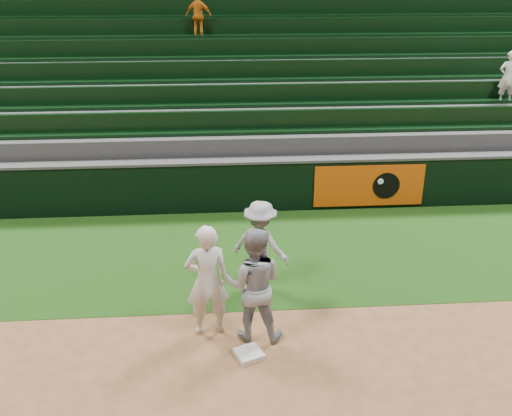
{
  "coord_description": "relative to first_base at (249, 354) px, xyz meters",
  "views": [
    {
      "loc": [
        -0.54,
        -7.22,
        5.48
      ],
      "look_at": [
        0.14,
        2.3,
        1.3
      ],
      "focal_mm": 40.0,
      "sensor_mm": 36.0,
      "label": 1
    }
  ],
  "objects": [
    {
      "name": "ground",
      "position": [
        0.15,
        0.28,
        -0.04
      ],
      "size": [
        70.0,
        70.0,
        0.0
      ],
      "primitive_type": "plane",
      "color": "brown",
      "rests_on": "ground"
    },
    {
      "name": "stadium_seating",
      "position": [
        0.15,
        9.25,
        1.66
      ],
      "size": [
        36.0,
        5.95,
        5.43
      ],
      "color": "#353537",
      "rests_on": "ground"
    },
    {
      "name": "base_coach",
      "position": [
        0.33,
        2.04,
        0.78
      ],
      "size": [
        1.22,
        1.06,
        1.64
      ],
      "primitive_type": "imported",
      "rotation": [
        0.0,
        0.0,
        2.61
      ],
      "color": "#9A9CA7",
      "rests_on": "foul_grass"
    },
    {
      "name": "baserunner",
      "position": [
        0.11,
        0.52,
        0.9
      ],
      "size": [
        1.01,
        0.84,
        1.88
      ],
      "primitive_type": "imported",
      "rotation": [
        0.0,
        0.0,
        2.99
      ],
      "color": "#91959B",
      "rests_on": "ground"
    },
    {
      "name": "field_wall",
      "position": [
        0.17,
        5.48,
        0.59
      ],
      "size": [
        36.0,
        0.45,
        1.25
      ],
      "color": "black",
      "rests_on": "ground"
    },
    {
      "name": "foul_grass",
      "position": [
        0.15,
        3.28,
        -0.04
      ],
      "size": [
        36.0,
        4.2,
        0.01
      ],
      "primitive_type": "cube",
      "color": "#15370D",
      "rests_on": "ground"
    },
    {
      "name": "first_base",
      "position": [
        0.0,
        0.0,
        0.0
      ],
      "size": [
        0.49,
        0.49,
        0.08
      ],
      "primitive_type": "cube",
      "rotation": [
        0.0,
        0.0,
        0.38
      ],
      "color": "white",
      "rests_on": "ground"
    },
    {
      "name": "first_baseman",
      "position": [
        -0.6,
        0.68,
        0.89
      ],
      "size": [
        0.74,
        0.54,
        1.87
      ],
      "primitive_type": "imported",
      "rotation": [
        0.0,
        0.0,
        3.28
      ],
      "color": "silver",
      "rests_on": "ground"
    }
  ]
}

